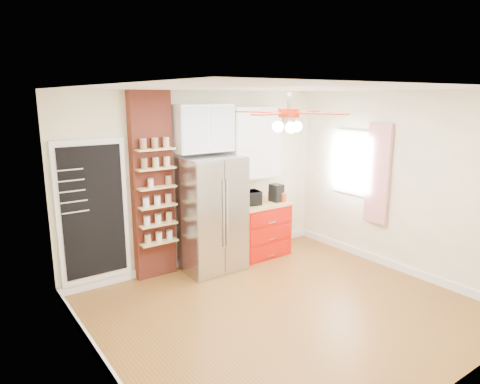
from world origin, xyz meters
TOP-DOWN VIEW (x-y plane):
  - floor at (0.00, 0.00)m, footprint 4.50×4.50m
  - ceiling at (0.00, 0.00)m, footprint 4.50×4.50m
  - wall_back at (0.00, 2.00)m, footprint 4.50×0.02m
  - wall_front at (0.00, -2.00)m, footprint 4.50×0.02m
  - wall_left at (-2.25, 0.00)m, footprint 0.02×4.00m
  - wall_right at (2.25, 0.00)m, footprint 0.02×4.00m
  - chalkboard at (-1.70, 1.96)m, footprint 0.95×0.05m
  - brick_pillar at (-0.85, 1.92)m, footprint 0.60×0.16m
  - fridge at (-0.05, 1.63)m, footprint 0.90×0.70m
  - upper_glass_cabinet at (-0.05, 1.82)m, footprint 0.90×0.35m
  - red_cabinet at (0.92, 1.68)m, footprint 0.94×0.64m
  - upper_shelf_unit at (0.92, 1.85)m, footprint 0.90×0.30m
  - window at (2.23, 0.90)m, footprint 0.04×0.75m
  - curtain at (2.18, 0.35)m, footprint 0.06×0.40m
  - ceiling_fan at (0.00, 0.00)m, footprint 1.40×1.40m
  - toaster_oven at (0.67, 1.68)m, footprint 0.45×0.35m
  - coffee_maker at (1.20, 1.59)m, footprint 0.18×0.21m
  - canister_left at (1.28, 1.51)m, footprint 0.11×0.11m
  - canister_right at (1.20, 1.73)m, footprint 0.13×0.13m
  - pantry_jar_oats at (-0.95, 1.76)m, footprint 0.10×0.10m
  - pantry_jar_beans at (-0.65, 1.81)m, footprint 0.12×0.12m

SIDE VIEW (x-z plane):
  - floor at x=0.00m, z-range 0.00..0.00m
  - red_cabinet at x=0.92m, z-range 0.00..0.90m
  - fridge at x=-0.05m, z-range 0.00..1.75m
  - canister_right at x=1.20m, z-range 0.90..1.04m
  - canister_left at x=1.28m, z-range 0.90..1.04m
  - toaster_oven at x=0.67m, z-range 0.90..1.12m
  - coffee_maker at x=1.20m, z-range 0.90..1.19m
  - chalkboard at x=-1.70m, z-range 0.12..2.08m
  - wall_back at x=0.00m, z-range 0.00..2.70m
  - wall_front at x=0.00m, z-range 0.00..2.70m
  - wall_left at x=-2.25m, z-range 0.00..2.70m
  - wall_right at x=2.25m, z-range 0.00..2.70m
  - brick_pillar at x=-0.85m, z-range 0.00..2.70m
  - pantry_jar_beans at x=-0.65m, z-range 1.37..1.49m
  - pantry_jar_oats at x=-0.95m, z-range 1.37..1.49m
  - curtain at x=2.18m, z-range 0.67..2.23m
  - window at x=2.23m, z-range 1.02..2.08m
  - upper_shelf_unit at x=0.92m, z-range 1.30..2.45m
  - upper_glass_cabinet at x=-0.05m, z-range 1.80..2.50m
  - ceiling_fan at x=0.00m, z-range 2.20..2.65m
  - ceiling at x=0.00m, z-range 2.70..2.70m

